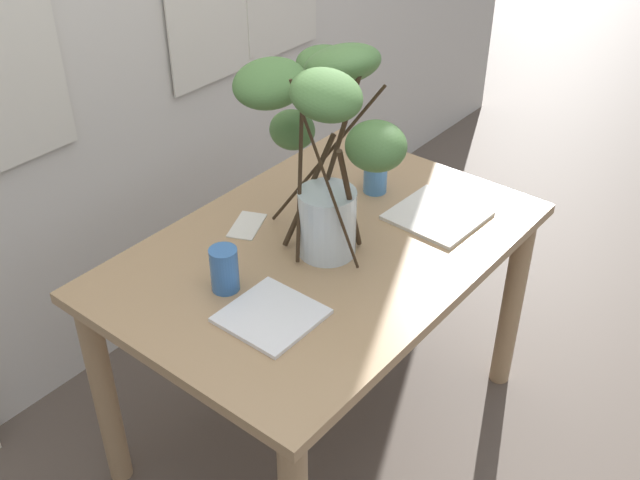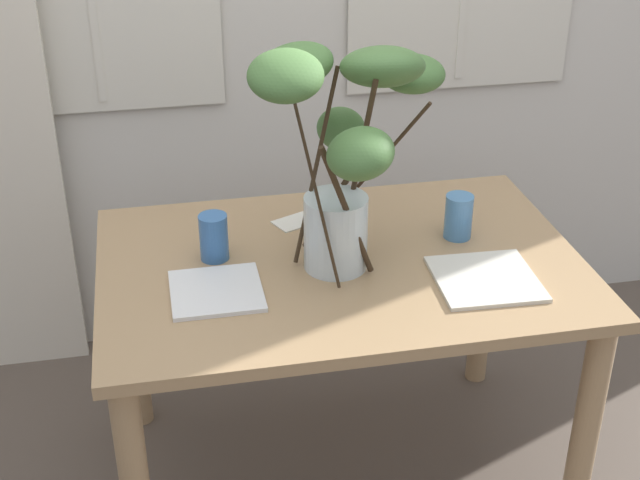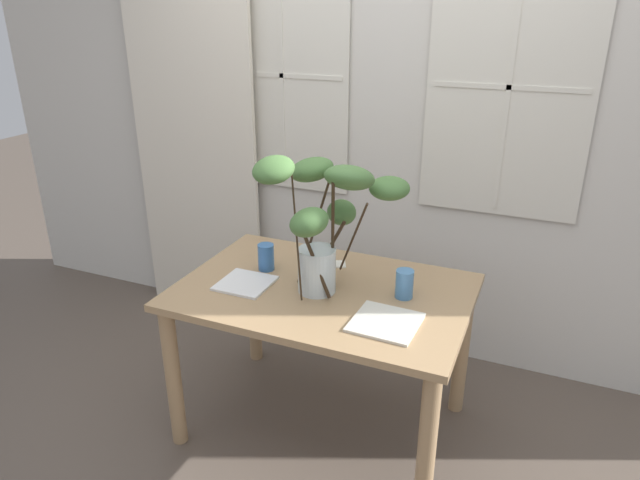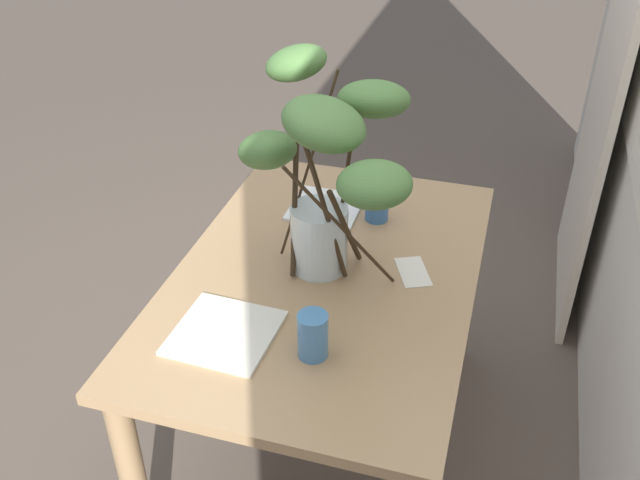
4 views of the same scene
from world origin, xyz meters
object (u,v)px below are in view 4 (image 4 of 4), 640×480
drinking_glass_blue_left (377,202)px  plate_square_left (326,207)px  dining_table (326,304)px  plate_square_right (225,333)px  vase_with_branches (329,163)px  drinking_glass_blue_right (313,335)px

drinking_glass_blue_left → plate_square_left: 0.19m
dining_table → drinking_glass_blue_left: (-0.33, 0.08, 0.19)m
plate_square_right → vase_with_branches: bearing=150.6°
drinking_glass_blue_left → drinking_glass_blue_right: 0.68m
plate_square_left → drinking_glass_blue_left: bearing=85.5°
plate_square_left → vase_with_branches: bearing=17.2°
plate_square_left → dining_table: bearing=16.3°
vase_with_branches → drinking_glass_blue_right: (0.34, 0.06, -0.30)m
drinking_glass_blue_right → plate_square_right: bearing=-91.8°
vase_with_branches → drinking_glass_blue_right: vase_with_branches is taller
drinking_glass_blue_left → plate_square_left: bearing=-94.5°
dining_table → vase_with_branches: (0.01, 0.01, 0.49)m
plate_square_left → plate_square_right: 0.69m
dining_table → vase_with_branches: size_ratio=1.99×
dining_table → plate_square_right: (0.34, -0.18, 0.13)m
drinking_glass_blue_left → drinking_glass_blue_right: size_ratio=1.01×
plate_square_left → drinking_glass_blue_right: bearing=13.5°
drinking_glass_blue_left → dining_table: bearing=-13.3°
dining_table → plate_square_right: 0.41m
dining_table → plate_square_left: bearing=-163.7°
dining_table → plate_square_left: (-0.34, -0.10, 0.13)m
drinking_glass_blue_right → plate_square_right: size_ratio=0.49×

